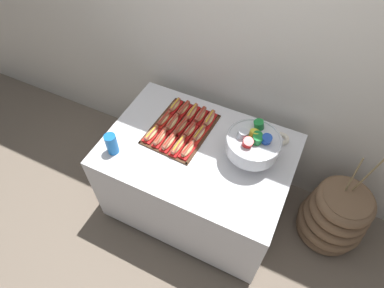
{
  "coord_description": "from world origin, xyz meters",
  "views": [
    {
      "loc": [
        0.58,
        -1.29,
        2.63
      ],
      "look_at": [
        -0.03,
        -0.02,
        0.86
      ],
      "focal_mm": 30.54,
      "sensor_mm": 36.0,
      "label": 1
    }
  ],
  "objects_px": {
    "hot_dog_6": "(172,123)",
    "hot_dog_9": "(199,134)",
    "serving_tray": "(181,129)",
    "hot_dog_7": "(181,127)",
    "hot_dog_10": "(175,106)",
    "hot_dog_13": "(200,116)",
    "hot_dog_5": "(164,119)",
    "hot_dog_8": "(190,130)",
    "hot_dog_11": "(183,109)",
    "hot_dog_2": "(169,142)",
    "hot_dog_0": "(151,134)",
    "hot_dog_3": "(178,146)",
    "floor_vase": "(335,215)",
    "buffet_table": "(197,177)",
    "cup_stack": "(112,144)",
    "punch_bowl": "(253,143)",
    "hot_dog_1": "(160,138)",
    "hot_dog_12": "(192,113)",
    "hot_dog_14": "(209,119)",
    "donut": "(281,139)",
    "hot_dog_4": "(188,150)"
  },
  "relations": [
    {
      "from": "hot_dog_3",
      "to": "hot_dog_11",
      "type": "distance_m",
      "value": 0.36
    },
    {
      "from": "hot_dog_1",
      "to": "hot_dog_6",
      "type": "bearing_deg",
      "value": 87.05
    },
    {
      "from": "hot_dog_7",
      "to": "buffet_table",
      "type": "bearing_deg",
      "value": -29.05
    },
    {
      "from": "serving_tray",
      "to": "hot_dog_6",
      "type": "xyz_separation_m",
      "value": [
        -0.07,
        0.0,
        0.03
      ]
    },
    {
      "from": "hot_dog_13",
      "to": "donut",
      "type": "distance_m",
      "value": 0.62
    },
    {
      "from": "hot_dog_6",
      "to": "hot_dog_7",
      "type": "bearing_deg",
      "value": -2.95
    },
    {
      "from": "hot_dog_13",
      "to": "hot_dog_14",
      "type": "bearing_deg",
      "value": -2.95
    },
    {
      "from": "floor_vase",
      "to": "hot_dog_5",
      "type": "distance_m",
      "value": 1.54
    },
    {
      "from": "hot_dog_3",
      "to": "donut",
      "type": "bearing_deg",
      "value": 32.06
    },
    {
      "from": "hot_dog_0",
      "to": "hot_dog_14",
      "type": "relative_size",
      "value": 0.94
    },
    {
      "from": "hot_dog_10",
      "to": "hot_dog_13",
      "type": "bearing_deg",
      "value": -2.95
    },
    {
      "from": "serving_tray",
      "to": "hot_dog_7",
      "type": "xyz_separation_m",
      "value": [
        -0.0,
        0.0,
        0.03
      ]
    },
    {
      "from": "donut",
      "to": "hot_dog_6",
      "type": "bearing_deg",
      "value": -163.93
    },
    {
      "from": "hot_dog_0",
      "to": "hot_dog_2",
      "type": "bearing_deg",
      "value": -2.95
    },
    {
      "from": "hot_dog_9",
      "to": "hot_dog_7",
      "type": "bearing_deg",
      "value": 177.05
    },
    {
      "from": "hot_dog_14",
      "to": "donut",
      "type": "xyz_separation_m",
      "value": [
        0.54,
        0.07,
        -0.02
      ]
    },
    {
      "from": "buffet_table",
      "to": "hot_dog_6",
      "type": "xyz_separation_m",
      "value": [
        -0.26,
        0.11,
        0.41
      ]
    },
    {
      "from": "hot_dog_5",
      "to": "hot_dog_8",
      "type": "relative_size",
      "value": 1.04
    },
    {
      "from": "hot_dog_5",
      "to": "hot_dog_12",
      "type": "bearing_deg",
      "value": 44.77
    },
    {
      "from": "hot_dog_10",
      "to": "buffet_table",
      "type": "bearing_deg",
      "value": -40.01
    },
    {
      "from": "hot_dog_5",
      "to": "hot_dog_10",
      "type": "height_order",
      "value": "same"
    },
    {
      "from": "hot_dog_10",
      "to": "cup_stack",
      "type": "xyz_separation_m",
      "value": [
        -0.19,
        -0.56,
        0.05
      ]
    },
    {
      "from": "hot_dog_11",
      "to": "hot_dog_2",
      "type": "bearing_deg",
      "value": -80.15
    },
    {
      "from": "donut",
      "to": "hot_dog_5",
      "type": "bearing_deg",
      "value": -165.53
    },
    {
      "from": "hot_dog_3",
      "to": "hot_dog_10",
      "type": "xyz_separation_m",
      "value": [
        -0.21,
        0.34,
        -0.0
      ]
    },
    {
      "from": "serving_tray",
      "to": "hot_dog_13",
      "type": "bearing_deg",
      "value": 62.6
    },
    {
      "from": "buffet_table",
      "to": "hot_dog_14",
      "type": "bearing_deg",
      "value": 96.86
    },
    {
      "from": "hot_dog_8",
      "to": "hot_dog_10",
      "type": "distance_m",
      "value": 0.28
    },
    {
      "from": "hot_dog_11",
      "to": "cup_stack",
      "type": "relative_size",
      "value": 1.04
    },
    {
      "from": "hot_dog_3",
      "to": "hot_dog_5",
      "type": "xyz_separation_m",
      "value": [
        -0.22,
        0.18,
        -0.0
      ]
    },
    {
      "from": "floor_vase",
      "to": "hot_dog_6",
      "type": "distance_m",
      "value": 1.47
    },
    {
      "from": "punch_bowl",
      "to": "cup_stack",
      "type": "distance_m",
      "value": 0.96
    },
    {
      "from": "hot_dog_1",
      "to": "hot_dog_12",
      "type": "xyz_separation_m",
      "value": [
        0.09,
        0.33,
        -0.0
      ]
    },
    {
      "from": "hot_dog_1",
      "to": "donut",
      "type": "relative_size",
      "value": 1.42
    },
    {
      "from": "hot_dog_5",
      "to": "hot_dog_10",
      "type": "distance_m",
      "value": 0.17
    },
    {
      "from": "hot_dog_6",
      "to": "cup_stack",
      "type": "xyz_separation_m",
      "value": [
        -0.26,
        -0.39,
        0.05
      ]
    },
    {
      "from": "serving_tray",
      "to": "hot_dog_9",
      "type": "distance_m",
      "value": 0.15
    },
    {
      "from": "floor_vase",
      "to": "hot_dog_12",
      "type": "height_order",
      "value": "floor_vase"
    },
    {
      "from": "hot_dog_13",
      "to": "serving_tray",
      "type": "bearing_deg",
      "value": -117.4
    },
    {
      "from": "hot_dog_4",
      "to": "buffet_table",
      "type": "bearing_deg",
      "value": 54.07
    },
    {
      "from": "hot_dog_3",
      "to": "punch_bowl",
      "type": "distance_m",
      "value": 0.52
    },
    {
      "from": "floor_vase",
      "to": "hot_dog_3",
      "type": "bearing_deg",
      "value": -165.98
    },
    {
      "from": "hot_dog_11",
      "to": "cup_stack",
      "type": "height_order",
      "value": "cup_stack"
    },
    {
      "from": "hot_dog_8",
      "to": "hot_dog_10",
      "type": "relative_size",
      "value": 0.96
    },
    {
      "from": "hot_dog_11",
      "to": "punch_bowl",
      "type": "height_order",
      "value": "punch_bowl"
    },
    {
      "from": "cup_stack",
      "to": "serving_tray",
      "type": "bearing_deg",
      "value": 48.95
    },
    {
      "from": "hot_dog_0",
      "to": "hot_dog_3",
      "type": "height_order",
      "value": "hot_dog_3"
    },
    {
      "from": "serving_tray",
      "to": "hot_dog_4",
      "type": "distance_m",
      "value": 0.23
    },
    {
      "from": "hot_dog_6",
      "to": "hot_dog_8",
      "type": "bearing_deg",
      "value": -2.95
    },
    {
      "from": "hot_dog_6",
      "to": "hot_dog_9",
      "type": "xyz_separation_m",
      "value": [
        0.22,
        -0.01,
        -0.0
      ]
    }
  ]
}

